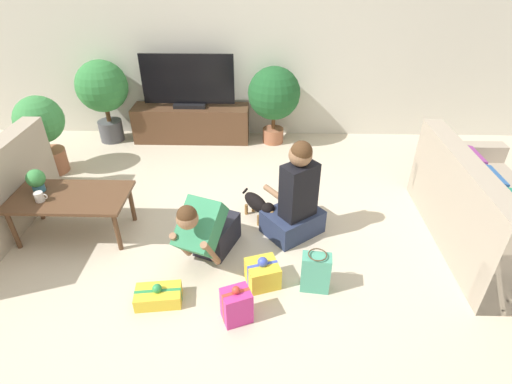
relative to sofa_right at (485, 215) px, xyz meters
name	(u,v)px	position (x,y,z in m)	size (l,w,h in m)	color
ground_plane	(225,248)	(-2.40, -0.16, -0.31)	(16.00, 16.00, 0.00)	beige
wall_back	(239,41)	(-2.40, 2.47, 0.99)	(8.40, 0.06, 2.60)	beige
sofa_right	(485,215)	(0.00, 0.00, 0.00)	(0.89, 1.82, 0.86)	tan
coffee_table	(70,200)	(-3.85, 0.02, 0.08)	(1.08, 0.58, 0.44)	brown
tv_console	(192,123)	(-3.08, 2.19, -0.07)	(1.60, 0.41, 0.49)	brown
tv	(188,84)	(-3.08, 2.19, 0.50)	(1.23, 0.20, 0.71)	black
potted_plant_back_left	(103,90)	(-4.22, 2.14, 0.42)	(0.68, 0.68, 1.12)	#4C4C51
potted_plant_back_right	(274,95)	(-1.93, 2.14, 0.37)	(0.70, 0.70, 1.06)	#A36042
potted_plant_corner_left	(42,128)	(-4.65, 1.23, 0.27)	(0.55, 0.55, 0.96)	#A36042
person_kneeling	(207,230)	(-2.54, -0.29, 0.00)	(0.56, 0.79, 0.73)	#23232D
person_sitting	(296,201)	(-1.74, 0.08, 0.07)	(0.66, 0.63, 1.01)	#283351
dog	(259,205)	(-2.09, 0.27, -0.11)	(0.35, 0.45, 0.30)	black
gift_box_a	(158,296)	(-2.87, -0.83, -0.25)	(0.38, 0.26, 0.18)	yellow
gift_box_b	(263,273)	(-2.04, -0.60, -0.20)	(0.32, 0.31, 0.28)	yellow
gift_box_c	(236,305)	(-2.24, -0.98, -0.17)	(0.26, 0.24, 0.33)	#CC3389
gift_bag_a	(316,272)	(-1.61, -0.65, -0.13)	(0.25, 0.17, 0.37)	#4CA384
mug	(39,197)	(-4.07, -0.07, 0.18)	(0.12, 0.08, 0.09)	silver
tabletop_plant	(36,180)	(-4.16, 0.10, 0.25)	(0.17, 0.17, 0.22)	#336B84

